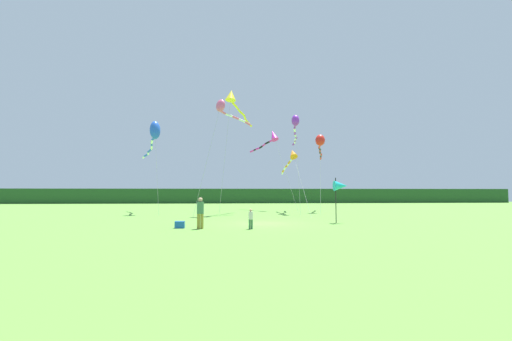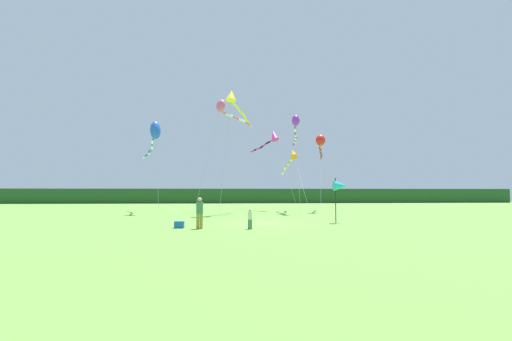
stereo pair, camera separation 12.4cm
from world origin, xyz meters
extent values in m
plane|color=#5B9338|center=(0.00, 0.00, 0.00)|extent=(120.00, 120.00, 0.00)
cube|color=#234C23|center=(0.00, 45.00, 1.37)|extent=(108.00, 3.22, 2.74)
cylinder|color=olive|center=(-3.98, -3.05, 0.42)|extent=(0.17, 0.17, 0.84)
cylinder|color=olive|center=(-3.79, -3.05, 0.42)|extent=(0.17, 0.17, 0.84)
cylinder|color=#3F724C|center=(-3.89, -3.05, 1.17)|extent=(0.38, 0.38, 0.66)
sphere|color=tan|center=(-3.89, -3.05, 1.62)|extent=(0.24, 0.24, 0.24)
cylinder|color=#3F724C|center=(-1.16, -3.44, 0.27)|extent=(0.11, 0.11, 0.54)
cylinder|color=#3F724C|center=(-1.03, -3.44, 0.27)|extent=(0.11, 0.11, 0.54)
cylinder|color=silver|center=(-1.09, -3.44, 0.75)|extent=(0.25, 0.25, 0.42)
sphere|color=tan|center=(-1.09, -3.44, 1.04)|extent=(0.16, 0.16, 0.16)
cube|color=#1959B2|center=(-5.07, -2.52, 0.19)|extent=(0.54, 0.42, 0.39)
cylinder|color=black|center=(4.88, 0.19, 1.51)|extent=(0.06, 0.06, 3.01)
cone|color=#1EB7CC|center=(5.23, 0.19, 2.47)|extent=(0.90, 0.70, 0.70)
cylinder|color=#B2B2B2|center=(4.12, 7.46, 2.86)|extent=(0.57, 4.85, 5.74)
cone|color=orange|center=(3.85, 9.87, 5.73)|extent=(0.85, 1.23, 1.18)
cylinder|color=orange|center=(3.87, 10.21, 5.31)|extent=(0.25, 0.71, 0.28)
cylinder|color=white|center=(3.88, 10.89, 5.21)|extent=(0.23, 0.71, 0.30)
cylinder|color=orange|center=(3.83, 11.56, 5.05)|extent=(0.29, 0.76, 0.41)
cylinder|color=white|center=(3.80, 12.24, 4.89)|extent=(0.23, 0.71, 0.29)
cylinder|color=orange|center=(3.77, 12.91, 4.76)|extent=(0.28, 0.74, 0.36)
cylinder|color=white|center=(3.69, 13.58, 4.57)|extent=(0.29, 0.76, 0.42)
cylinder|color=orange|center=(3.63, 14.26, 4.35)|extent=(0.22, 0.74, 0.39)
cylinder|color=white|center=(3.65, 14.93, 4.17)|extent=(0.25, 0.74, 0.36)
cylinder|color=#B2B2B2|center=(-4.07, 7.59, 4.97)|extent=(2.18, 2.61, 9.94)
ellipsoid|color=#E5598C|center=(-3.00, 8.88, 9.93)|extent=(1.26, 1.25, 1.29)
cylinder|color=#E5598C|center=(-2.78, 9.22, 9.40)|extent=(0.62, 0.81, 0.31)
cylinder|color=white|center=(-2.25, 9.82, 9.29)|extent=(0.78, 0.68, 0.31)
cylinder|color=#E5598C|center=(-1.62, 10.33, 9.16)|extent=(0.78, 0.69, 0.34)
cylinder|color=white|center=(-0.99, 10.84, 9.02)|extent=(0.78, 0.69, 0.35)
cylinder|color=#E5598C|center=(-0.40, 11.39, 8.85)|extent=(0.73, 0.76, 0.39)
cylinder|color=#B2B2B2|center=(6.83, 11.17, 3.75)|extent=(1.08, 3.77, 7.51)
ellipsoid|color=red|center=(7.36, 13.04, 7.50)|extent=(1.29, 1.44, 1.43)
cylinder|color=red|center=(7.39, 13.40, 6.91)|extent=(0.28, 0.80, 0.41)
cylinder|color=black|center=(7.58, 14.10, 6.73)|extent=(0.49, 0.78, 0.33)
cylinder|color=red|center=(7.81, 14.79, 6.62)|extent=(0.37, 0.78, 0.29)
cylinder|color=black|center=(7.99, 15.49, 6.53)|extent=(0.41, 0.78, 0.29)
cylinder|color=red|center=(8.26, 16.17, 6.41)|extent=(0.51, 0.78, 0.33)
cylinder|color=black|center=(8.48, 16.86, 6.29)|extent=(0.32, 0.78, 0.31)
cylinder|color=red|center=(8.63, 17.57, 6.11)|extent=(0.39, 0.82, 0.43)
cylinder|color=#B2B2B2|center=(4.01, 15.28, 4.35)|extent=(2.03, 4.21, 8.70)
cone|color=#E026B2|center=(3.01, 17.37, 8.69)|extent=(1.37, 1.61, 1.54)
cylinder|color=#E026B2|center=(2.84, 17.67, 8.10)|extent=(0.55, 0.74, 0.34)
cylinder|color=black|center=(2.44, 18.25, 7.94)|extent=(0.64, 0.71, 0.38)
cylinder|color=#E026B2|center=(2.09, 18.84, 7.75)|extent=(0.45, 0.77, 0.37)
cylinder|color=black|center=(1.80, 19.48, 7.57)|extent=(0.53, 0.76, 0.38)
cylinder|color=#E026B2|center=(1.44, 20.09, 7.44)|extent=(0.57, 0.71, 0.28)
cylinder|color=black|center=(1.14, 20.71, 7.37)|extent=(0.41, 0.75, 0.27)
cylinder|color=#E026B2|center=(0.82, 21.33, 7.26)|extent=(0.60, 0.71, 0.33)
cylinder|color=#B2B2B2|center=(-8.86, 10.28, 3.99)|extent=(0.84, 1.83, 7.99)
ellipsoid|color=blue|center=(-9.27, 11.18, 7.99)|extent=(1.39, 1.47, 1.90)
cylinder|color=blue|center=(-9.47, 11.56, 7.22)|extent=(0.59, 0.87, 0.30)
cylinder|color=white|center=(-9.78, 12.35, 7.06)|extent=(0.43, 0.93, 0.41)
cylinder|color=blue|center=(-9.98, 13.19, 6.89)|extent=(0.38, 0.91, 0.33)
cylinder|color=white|center=(-10.15, 14.02, 6.69)|extent=(0.38, 0.94, 0.46)
cylinder|color=blue|center=(-10.49, 14.79, 6.43)|extent=(0.70, 0.85, 0.44)
cylinder|color=white|center=(-10.83, 15.55, 6.25)|extent=(0.37, 0.91, 0.32)
cylinder|color=blue|center=(-11.18, 16.30, 6.11)|extent=(0.71, 0.82, 0.36)
cylinder|color=white|center=(-11.61, 17.03, 5.98)|extent=(0.51, 0.89, 0.29)
cylinder|color=#B2B2B2|center=(4.41, 10.34, 4.69)|extent=(0.34, 3.69, 9.38)
ellipsoid|color=purple|center=(4.57, 12.18, 9.37)|extent=(0.89, 1.27, 1.36)
cylinder|color=purple|center=(4.58, 12.50, 8.79)|extent=(0.21, 0.71, 0.41)
cylinder|color=white|center=(4.67, 13.13, 8.57)|extent=(0.37, 0.74, 0.41)
cylinder|color=purple|center=(4.81, 13.76, 8.37)|extent=(0.34, 0.72, 0.38)
cylinder|color=white|center=(4.98, 14.37, 8.21)|extent=(0.41, 0.71, 0.33)
cylinder|color=purple|center=(5.19, 14.98, 8.10)|extent=(0.40, 0.70, 0.29)
cylinder|color=white|center=(5.26, 15.61, 8.00)|extent=(0.27, 0.69, 0.31)
cylinder|color=purple|center=(5.29, 16.24, 7.91)|extent=(0.34, 0.69, 0.27)
cylinder|color=white|center=(5.41, 16.87, 7.83)|extent=(0.29, 0.69, 0.29)
cylinder|color=purple|center=(5.42, 17.51, 7.71)|extent=(0.28, 0.70, 0.33)
cylinder|color=#B2B2B2|center=(-2.55, 8.94, 5.61)|extent=(1.05, 2.06, 11.22)
cone|color=yellow|center=(-2.04, 9.96, 11.21)|extent=(1.42, 1.51, 1.20)
cylinder|color=yellow|center=(-1.95, 10.36, 10.75)|extent=(0.38, 0.88, 0.31)
cylinder|color=yellow|center=(-1.66, 11.13, 10.57)|extent=(0.60, 0.87, 0.42)
cylinder|color=yellow|center=(-1.30, 11.88, 10.35)|extent=(0.52, 0.89, 0.41)
cylinder|color=yellow|center=(-0.89, 12.59, 10.10)|extent=(0.71, 0.83, 0.48)
cylinder|color=yellow|center=(-0.54, 13.33, 9.82)|extent=(0.40, 0.91, 0.46)
cylinder|color=yellow|center=(-0.30, 14.12, 9.62)|extent=(0.49, 0.88, 0.34)
cylinder|color=yellow|center=(0.05, 14.87, 9.42)|extent=(0.62, 0.86, 0.44)
camera|label=1|loc=(-2.47, -23.02, 2.01)|focal=24.80mm
camera|label=2|loc=(-2.34, -23.03, 2.01)|focal=24.80mm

